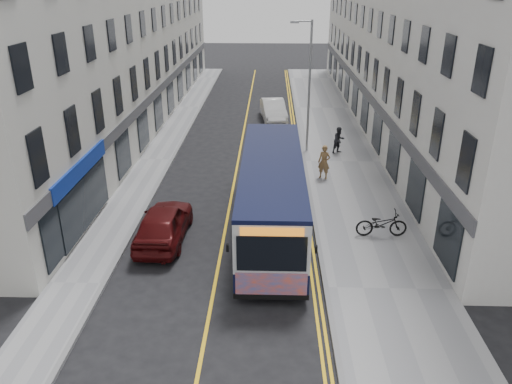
# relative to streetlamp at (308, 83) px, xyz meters

# --- Properties ---
(ground) EXTENTS (140.00, 140.00, 0.00)m
(ground) POSITION_rel_streetlamp_xyz_m (-4.17, -14.00, -4.38)
(ground) COLOR black
(ground) RESTS_ON ground
(pavement_east) EXTENTS (4.50, 64.00, 0.12)m
(pavement_east) POSITION_rel_streetlamp_xyz_m (2.08, -2.00, -4.32)
(pavement_east) COLOR gray
(pavement_east) RESTS_ON ground
(pavement_west) EXTENTS (2.00, 64.00, 0.12)m
(pavement_west) POSITION_rel_streetlamp_xyz_m (-9.17, -2.00, -4.32)
(pavement_west) COLOR gray
(pavement_west) RESTS_ON ground
(kerb_east) EXTENTS (0.18, 64.00, 0.13)m
(kerb_east) POSITION_rel_streetlamp_xyz_m (-0.17, -2.00, -4.32)
(kerb_east) COLOR slate
(kerb_east) RESTS_ON ground
(kerb_west) EXTENTS (0.18, 64.00, 0.13)m
(kerb_west) POSITION_rel_streetlamp_xyz_m (-8.17, -2.00, -4.32)
(kerb_west) COLOR slate
(kerb_west) RESTS_ON ground
(road_centre_line) EXTENTS (0.12, 64.00, 0.01)m
(road_centre_line) POSITION_rel_streetlamp_xyz_m (-4.17, -2.00, -4.38)
(road_centre_line) COLOR yellow
(road_centre_line) RESTS_ON ground
(road_dbl_yellow_inner) EXTENTS (0.10, 64.00, 0.01)m
(road_dbl_yellow_inner) POSITION_rel_streetlamp_xyz_m (-0.62, -2.00, -4.38)
(road_dbl_yellow_inner) COLOR yellow
(road_dbl_yellow_inner) RESTS_ON ground
(road_dbl_yellow_outer) EXTENTS (0.10, 64.00, 0.01)m
(road_dbl_yellow_outer) POSITION_rel_streetlamp_xyz_m (-0.42, -2.00, -4.38)
(road_dbl_yellow_outer) COLOR yellow
(road_dbl_yellow_outer) RESTS_ON ground
(terrace_east) EXTENTS (6.00, 46.00, 13.00)m
(terrace_east) POSITION_rel_streetlamp_xyz_m (7.33, 7.00, 2.12)
(terrace_east) COLOR silver
(terrace_east) RESTS_ON ground
(terrace_west) EXTENTS (6.00, 46.00, 13.00)m
(terrace_west) POSITION_rel_streetlamp_xyz_m (-13.17, 7.00, 2.12)
(terrace_west) COLOR silver
(terrace_west) RESTS_ON ground
(streetlamp) EXTENTS (1.32, 0.18, 8.00)m
(streetlamp) POSITION_rel_streetlamp_xyz_m (0.00, 0.00, 0.00)
(streetlamp) COLOR gray
(streetlamp) RESTS_ON ground
(city_bus) EXTENTS (2.61, 11.18, 3.25)m
(city_bus) POSITION_rel_streetlamp_xyz_m (-2.13, -10.70, -2.61)
(city_bus) COLOR black
(city_bus) RESTS_ON ground
(bicycle) EXTENTS (2.17, 0.81, 1.13)m
(bicycle) POSITION_rel_streetlamp_xyz_m (2.51, -11.31, -3.70)
(bicycle) COLOR black
(bicycle) RESTS_ON pavement_east
(pedestrian_near) EXTENTS (0.80, 0.68, 1.86)m
(pedestrian_near) POSITION_rel_streetlamp_xyz_m (0.69, -4.77, -3.33)
(pedestrian_near) COLOR olive
(pedestrian_near) RESTS_ON pavement_east
(pedestrian_far) EXTENTS (1.01, 0.95, 1.65)m
(pedestrian_far) POSITION_rel_streetlamp_xyz_m (2.02, -0.45, -3.44)
(pedestrian_far) COLOR black
(pedestrian_far) RESTS_ON pavement_east
(car_white) EXTENTS (2.22, 4.93, 1.57)m
(car_white) POSITION_rel_streetlamp_xyz_m (-2.04, 7.61, -3.60)
(car_white) COLOR white
(car_white) RESTS_ON ground
(car_maroon) EXTENTS (1.97, 4.69, 1.59)m
(car_maroon) POSITION_rel_streetlamp_xyz_m (-6.64, -11.74, -3.59)
(car_maroon) COLOR #4A0C0D
(car_maroon) RESTS_ON ground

